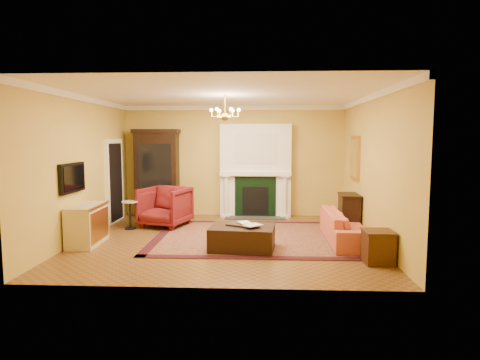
# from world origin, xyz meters

# --- Properties ---
(floor) EXTENTS (6.00, 5.50, 0.02)m
(floor) POSITION_xyz_m (0.00, 0.00, -0.01)
(floor) COLOR brown
(floor) RESTS_ON ground
(ceiling) EXTENTS (6.00, 5.50, 0.02)m
(ceiling) POSITION_xyz_m (0.00, 0.00, 3.01)
(ceiling) COLOR white
(ceiling) RESTS_ON wall_back
(wall_back) EXTENTS (6.00, 0.02, 3.00)m
(wall_back) POSITION_xyz_m (0.00, 2.76, 1.50)
(wall_back) COLOR #DAC14E
(wall_back) RESTS_ON floor
(wall_front) EXTENTS (6.00, 0.02, 3.00)m
(wall_front) POSITION_xyz_m (0.00, -2.76, 1.50)
(wall_front) COLOR #DAC14E
(wall_front) RESTS_ON floor
(wall_left) EXTENTS (0.02, 5.50, 3.00)m
(wall_left) POSITION_xyz_m (-3.01, 0.00, 1.50)
(wall_left) COLOR #DAC14E
(wall_left) RESTS_ON floor
(wall_right) EXTENTS (0.02, 5.50, 3.00)m
(wall_right) POSITION_xyz_m (3.01, 0.00, 1.50)
(wall_right) COLOR #DAC14E
(wall_right) RESTS_ON floor
(fireplace) EXTENTS (1.90, 0.70, 2.50)m
(fireplace) POSITION_xyz_m (0.60, 2.57, 1.19)
(fireplace) COLOR white
(fireplace) RESTS_ON wall_back
(crown_molding) EXTENTS (6.00, 5.50, 0.12)m
(crown_molding) POSITION_xyz_m (0.00, 0.96, 2.94)
(crown_molding) COLOR white
(crown_molding) RESTS_ON ceiling
(doorway) EXTENTS (0.08, 1.05, 2.10)m
(doorway) POSITION_xyz_m (-2.95, 1.70, 1.05)
(doorway) COLOR white
(doorway) RESTS_ON wall_left
(tv_panel) EXTENTS (0.09, 0.95, 0.58)m
(tv_panel) POSITION_xyz_m (-2.95, -0.60, 1.35)
(tv_panel) COLOR black
(tv_panel) RESTS_ON wall_left
(gilt_mirror) EXTENTS (0.06, 0.76, 1.05)m
(gilt_mirror) POSITION_xyz_m (2.97, 1.40, 1.65)
(gilt_mirror) COLOR gold
(gilt_mirror) RESTS_ON wall_right
(chandelier) EXTENTS (0.63, 0.55, 0.53)m
(chandelier) POSITION_xyz_m (-0.00, 0.00, 2.61)
(chandelier) COLOR gold
(chandelier) RESTS_ON ceiling
(oriental_rug) EXTENTS (4.30, 3.23, 0.02)m
(oriental_rug) POSITION_xyz_m (0.62, 0.21, 0.01)
(oriental_rug) COLOR #4B1015
(oriental_rug) RESTS_ON floor
(china_cabinet) EXTENTS (1.14, 0.53, 2.26)m
(china_cabinet) POSITION_xyz_m (-2.07, 2.49, 1.13)
(china_cabinet) COLOR black
(china_cabinet) RESTS_ON floor
(wingback_armchair) EXTENTS (1.26, 1.22, 1.05)m
(wingback_armchair) POSITION_xyz_m (-1.57, 1.22, 0.53)
(wingback_armchair) COLOR maroon
(wingback_armchair) RESTS_ON floor
(pedestal_table) EXTENTS (0.37, 0.37, 0.66)m
(pedestal_table) POSITION_xyz_m (-2.31, 0.88, 0.38)
(pedestal_table) COLOR black
(pedestal_table) RESTS_ON floor
(commode) EXTENTS (0.55, 1.09, 0.80)m
(commode) POSITION_xyz_m (-2.73, -0.50, 0.40)
(commode) COLOR beige
(commode) RESTS_ON floor
(coral_sofa) EXTENTS (0.67, 2.17, 0.84)m
(coral_sofa) POSITION_xyz_m (2.52, -0.06, 0.42)
(coral_sofa) COLOR #D35E43
(coral_sofa) RESTS_ON floor
(end_table) EXTENTS (0.48, 0.48, 0.54)m
(end_table) POSITION_xyz_m (2.72, -1.48, 0.27)
(end_table) COLOR #3C2110
(end_table) RESTS_ON floor
(console_table) EXTENTS (0.46, 0.75, 0.81)m
(console_table) POSITION_xyz_m (2.78, 1.01, 0.41)
(console_table) COLOR black
(console_table) RESTS_ON floor
(leather_ottoman) EXTENTS (1.27, 0.98, 0.44)m
(leather_ottoman) POSITION_xyz_m (0.39, -0.76, 0.24)
(leather_ottoman) COLOR black
(leather_ottoman) RESTS_ON oriental_rug
(ottoman_tray) EXTENTS (0.61, 0.56, 0.03)m
(ottoman_tray) POSITION_xyz_m (0.37, -0.68, 0.48)
(ottoman_tray) COLOR black
(ottoman_tray) RESTS_ON leather_ottoman
(book_a) EXTENTS (0.20, 0.11, 0.28)m
(book_a) POSITION_xyz_m (0.33, -0.71, 0.63)
(book_a) COLOR gray
(book_a) RESTS_ON ottoman_tray
(book_b) EXTENTS (0.18, 0.19, 0.32)m
(book_b) POSITION_xyz_m (0.50, -0.80, 0.65)
(book_b) COLOR gray
(book_b) RESTS_ON ottoman_tray
(topiary_left) EXTENTS (0.17, 0.17, 0.47)m
(topiary_left) POSITION_xyz_m (-0.19, 2.53, 1.49)
(topiary_left) COLOR gray
(topiary_left) RESTS_ON fireplace
(topiary_right) EXTENTS (0.15, 0.15, 0.41)m
(topiary_right) POSITION_xyz_m (1.38, 2.53, 1.46)
(topiary_right) COLOR gray
(topiary_right) RESTS_ON fireplace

